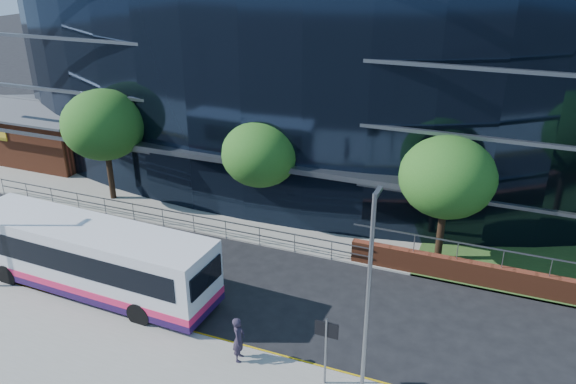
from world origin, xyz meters
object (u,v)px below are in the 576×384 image
at_px(tree_far_a, 104,125).
at_px(tree_far_c, 447,177).
at_px(brick_pavilion, 49,133).
at_px(street_sign, 326,338).
at_px(city_bus, 92,258).
at_px(streetlight_east, 368,301).
at_px(tree_far_b, 260,154).
at_px(pedestrian, 239,339).

xyz_separation_m(tree_far_a, tree_far_c, (20.00, 0.00, -0.33)).
xyz_separation_m(brick_pavilion, tree_far_a, (9.00, -4.50, 2.92)).
bearing_deg(tree_far_c, street_sign, -103.29).
bearing_deg(street_sign, city_bus, 170.88).
relative_size(street_sign, streetlight_east, 0.35).
bearing_deg(tree_far_b, pedestrian, -69.83).
relative_size(street_sign, pedestrian, 1.50).
height_order(tree_far_a, pedestrian, tree_far_a).
xyz_separation_m(streetlight_east, pedestrian, (-4.93, 0.58, -3.36)).
height_order(brick_pavilion, city_bus, brick_pavilion).
bearing_deg(brick_pavilion, streetlight_east, -29.24).
bearing_deg(city_bus, brick_pavilion, 140.23).
bearing_deg(pedestrian, brick_pavilion, 43.50).
height_order(tree_far_b, city_bus, tree_far_b).
distance_m(brick_pavilion, tree_far_b, 19.55).
height_order(tree_far_c, streetlight_east, streetlight_east).
distance_m(brick_pavilion, tree_far_a, 10.48).
xyz_separation_m(tree_far_c, streetlight_east, (-1.00, -11.17, -0.10)).
distance_m(brick_pavilion, street_sign, 30.49).
height_order(street_sign, tree_far_b, tree_far_b).
distance_m(tree_far_a, pedestrian, 18.02).
xyz_separation_m(tree_far_b, tree_far_c, (10.00, -0.50, 0.33)).
distance_m(tree_far_b, city_bus, 10.41).
height_order(brick_pavilion, tree_far_b, tree_far_b).
xyz_separation_m(street_sign, city_bus, (-11.70, 1.88, -0.39)).
distance_m(street_sign, tree_far_a, 20.63).
bearing_deg(tree_far_c, streetlight_east, -95.11).
bearing_deg(city_bus, tree_far_b, 67.47).
distance_m(city_bus, pedestrian, 8.51).
bearing_deg(brick_pavilion, pedestrian, -33.18).
bearing_deg(pedestrian, tree_far_a, 39.72).
xyz_separation_m(street_sign, tree_far_a, (-17.50, 10.59, 2.71)).
distance_m(tree_far_b, streetlight_east, 14.74).
bearing_deg(tree_far_a, brick_pavilion, 153.45).
relative_size(tree_far_a, tree_far_c, 1.07).
bearing_deg(pedestrian, streetlight_east, -110.04).
distance_m(brick_pavilion, pedestrian, 27.59).
distance_m(tree_far_c, streetlight_east, 11.22).
xyz_separation_m(tree_far_b, pedestrian, (4.07, -11.09, -3.13)).
bearing_deg(tree_far_c, tree_far_b, 177.14).
bearing_deg(tree_far_b, tree_far_c, -2.86).
relative_size(street_sign, city_bus, 0.23).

